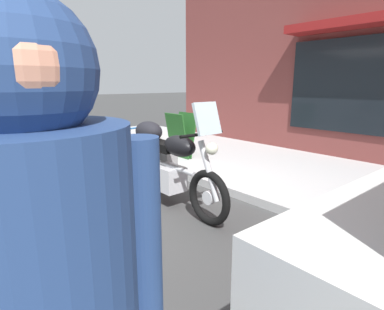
% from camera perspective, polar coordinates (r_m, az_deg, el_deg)
% --- Properties ---
extents(ground_plane, '(80.00, 80.00, 0.00)m').
position_cam_1_polar(ground_plane, '(4.43, -9.38, -8.26)').
color(ground_plane, '#3A3A3A').
extents(touring_motorcycle, '(2.12, 0.69, 1.40)m').
position_cam_1_polar(touring_motorcycle, '(4.14, -4.72, -0.82)').
color(touring_motorcycle, black).
rests_on(touring_motorcycle, ground_plane).
extents(parked_bicycle, '(1.68, 0.48, 0.93)m').
position_cam_1_polar(parked_bicycle, '(5.84, -12.61, 0.62)').
color(parked_bicycle, black).
rests_on(parked_bicycle, ground_plane).
extents(sandwich_board_sign, '(0.55, 0.41, 0.90)m').
position_cam_1_polar(sandwich_board_sign, '(6.26, -2.03, 3.67)').
color(sandwich_board_sign, '#1E511E').
rests_on(sandwich_board_sign, sidewalk_curb).
extents(second_bicycle_by_cafe, '(1.71, 0.57, 0.92)m').
position_cam_1_polar(second_bicycle_by_cafe, '(7.53, -19.32, 2.96)').
color(second_bicycle_by_cafe, black).
rests_on(second_bicycle_by_cafe, ground_plane).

